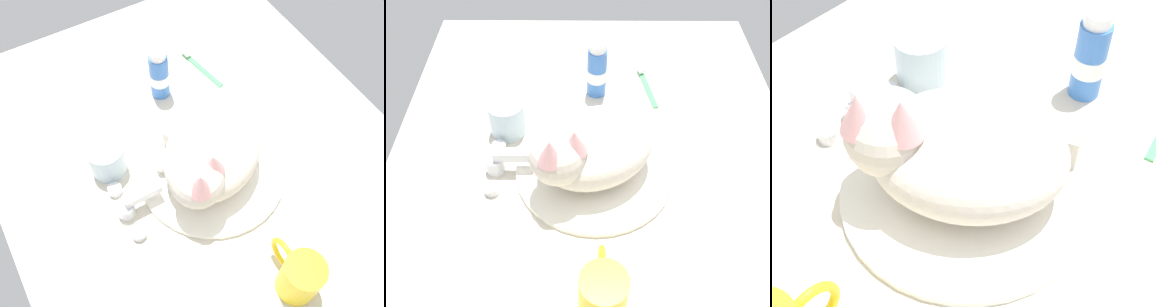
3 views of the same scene
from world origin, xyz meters
TOP-DOWN VIEW (x-y plane):
  - ground_plane at (0.00, 0.00)cm, footprint 110.00×82.50cm
  - sink_basin at (0.00, 0.00)cm, footprint 30.34×30.34cm
  - faucet at (0.00, 18.05)cm, footprint 13.40×9.41cm
  - cat at (-0.73, 1.41)cm, footprint 27.55×28.41cm
  - coffee_mug at (-27.42, -0.57)cm, footprint 11.58×7.14cm
  - rinse_cup at (11.00, 17.91)cm, footprint 7.35×7.35cm
  - toothpaste_bottle at (23.83, -0.84)cm, footprint 4.42×4.42cm
  - toothbrush at (26.15, -12.70)cm, footprint 14.02×3.71cm

SIDE VIEW (x-z plane):
  - ground_plane at x=0.00cm, z-range -3.00..0.00cm
  - toothbrush at x=26.15cm, z-range -0.27..1.33cm
  - sink_basin at x=0.00cm, z-range 0.00..1.10cm
  - faucet at x=0.00cm, z-range -0.42..5.03cm
  - rinse_cup at x=11.00cm, z-range 0.00..7.43cm
  - coffee_mug at x=-27.42cm, z-range 0.00..9.78cm
  - toothpaste_bottle at x=23.83cm, z-range -0.46..12.68cm
  - cat at x=-0.73cm, z-range -0.29..15.06cm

